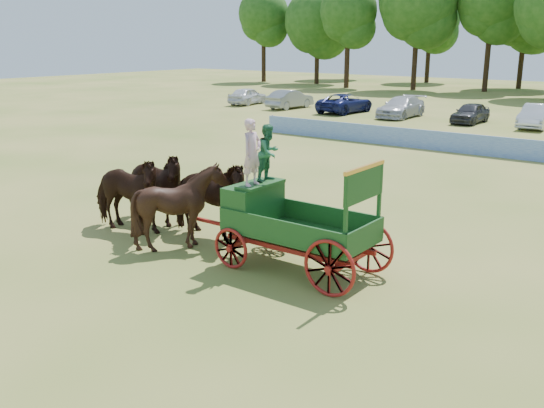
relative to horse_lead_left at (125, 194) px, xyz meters
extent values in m
plane|color=#A8914C|center=(4.67, 1.52, -1.22)|extent=(160.00, 160.00, 0.00)
imported|color=black|center=(0.00, 0.00, 0.00)|extent=(3.06, 1.74, 2.44)
imported|color=black|center=(0.00, 1.10, 0.00)|extent=(2.95, 1.46, 2.44)
imported|color=black|center=(2.40, 0.00, 0.00)|extent=(2.57, 2.38, 2.45)
imported|color=black|center=(2.40, 1.10, 0.00)|extent=(3.07, 1.77, 2.44)
cube|color=#A12410|center=(4.60, 0.55, -0.62)|extent=(0.12, 2.00, 0.12)
cube|color=#A12410|center=(7.60, 0.55, -0.62)|extent=(0.12, 2.00, 0.12)
cube|color=#A12410|center=(6.10, 0.00, -0.50)|extent=(3.80, 0.10, 0.12)
cube|color=#A12410|center=(6.10, 1.10, -0.50)|extent=(3.80, 0.10, 0.12)
cube|color=#A12410|center=(3.70, 0.55, -0.47)|extent=(2.80, 0.09, 0.09)
cube|color=#1B4B19|center=(6.10, 0.55, -0.22)|extent=(3.80, 1.80, 0.10)
cube|color=#1B4B19|center=(6.10, -0.33, 0.08)|extent=(3.80, 0.06, 0.55)
cube|color=#1B4B19|center=(6.10, 1.43, 0.08)|extent=(3.80, 0.06, 0.55)
cube|color=#1B4B19|center=(7.98, 0.55, 0.08)|extent=(0.06, 1.80, 0.55)
cube|color=#1B4B19|center=(4.60, 0.55, 0.33)|extent=(0.85, 1.70, 1.05)
cube|color=#1B4B19|center=(4.85, 0.55, 0.90)|extent=(0.55, 1.50, 0.08)
cube|color=#1B4B19|center=(4.22, 0.55, 0.13)|extent=(0.10, 1.60, 0.65)
cube|color=#1B4B19|center=(4.40, 0.55, -0.17)|extent=(0.55, 1.60, 0.06)
cube|color=#1B4B19|center=(7.90, -0.25, 0.73)|extent=(0.08, 0.08, 1.80)
cube|color=#1B4B19|center=(7.90, 1.35, 0.73)|extent=(0.08, 0.08, 1.80)
cube|color=#1B4B19|center=(7.90, 0.55, 1.33)|extent=(0.07, 1.75, 0.75)
cube|color=gold|center=(7.90, 0.55, 1.73)|extent=(0.08, 1.80, 0.09)
cube|color=gold|center=(7.86, 0.55, 1.33)|extent=(0.02, 1.30, 0.12)
torus|color=#A12410|center=(4.60, -0.40, -0.67)|extent=(1.09, 0.09, 1.09)
torus|color=#A12410|center=(4.60, 1.50, -0.67)|extent=(1.09, 0.09, 1.09)
torus|color=#A12410|center=(7.60, -0.40, -0.52)|extent=(1.39, 0.09, 1.39)
torus|color=#A12410|center=(7.60, 1.50, -0.52)|extent=(1.39, 0.09, 1.39)
imported|color=#DBA7B8|center=(4.85, 0.20, 1.79)|extent=(0.41, 0.62, 1.71)
imported|color=#286C43|center=(4.85, 0.90, 1.69)|extent=(0.57, 0.73, 1.50)
cube|color=#1F53AC|center=(3.67, 19.52, -0.70)|extent=(26.00, 0.08, 1.05)
imported|color=silver|center=(-21.33, 31.90, -0.44)|extent=(2.42, 4.79, 1.56)
imported|color=gray|center=(-16.31, 31.58, -0.43)|extent=(1.93, 4.89, 1.58)
imported|color=navy|center=(-10.86, 31.72, -0.45)|extent=(2.80, 5.64, 1.54)
imported|color=silver|center=(-5.86, 31.60, -0.44)|extent=(2.28, 5.44, 1.57)
imported|color=#333338|center=(-0.45, 31.52, -0.49)|extent=(1.76, 4.28, 1.45)
imported|color=silver|center=(3.95, 31.79, -0.43)|extent=(1.99, 4.92, 1.59)
cylinder|color=#382314|center=(-39.33, 57.46, 1.30)|extent=(0.60, 0.60, 5.03)
sphere|color=#194713|center=(-39.33, 57.46, 8.05)|extent=(6.90, 6.90, 6.90)
cylinder|color=#382314|center=(-31.09, 58.52, 1.00)|extent=(0.60, 0.60, 4.44)
sphere|color=#194713|center=(-31.09, 58.52, 6.95)|extent=(8.71, 8.71, 8.71)
cylinder|color=#382314|center=(-24.25, 54.76, 1.26)|extent=(0.60, 0.60, 4.96)
sphere|color=#194713|center=(-24.25, 54.76, 7.92)|extent=(6.87, 6.87, 6.87)
cylinder|color=#382314|center=(-16.22, 56.63, 1.55)|extent=(0.60, 0.60, 5.55)
cylinder|color=#382314|center=(-8.66, 59.33, 1.55)|extent=(0.60, 0.60, 5.54)
cylinder|color=#382314|center=(-33.33, 70.17, 1.71)|extent=(0.60, 0.60, 5.85)
sphere|color=#194713|center=(-33.33, 70.17, 9.56)|extent=(8.21, 8.21, 8.21)
cylinder|color=#382314|center=(-20.17, 69.74, 1.12)|extent=(0.60, 0.60, 4.68)
sphere|color=#194713|center=(-20.17, 69.74, 7.39)|extent=(7.87, 7.87, 7.87)
cylinder|color=#382314|center=(-6.80, 66.22, 1.42)|extent=(0.60, 0.60, 5.29)
sphere|color=#194713|center=(-6.80, 66.22, 8.52)|extent=(9.75, 9.75, 9.75)
camera|label=1|loc=(14.42, -11.60, 4.57)|focal=40.00mm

